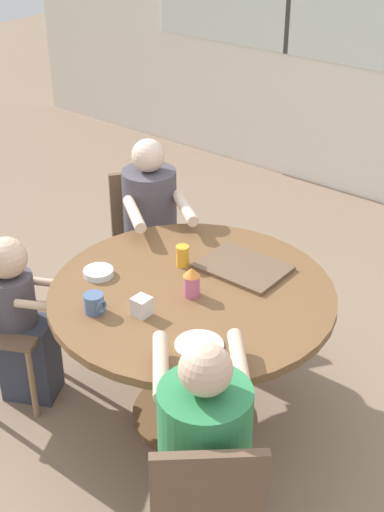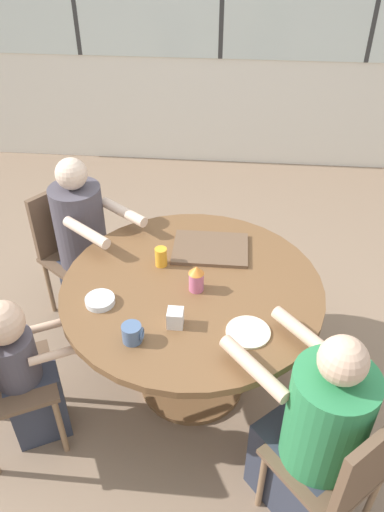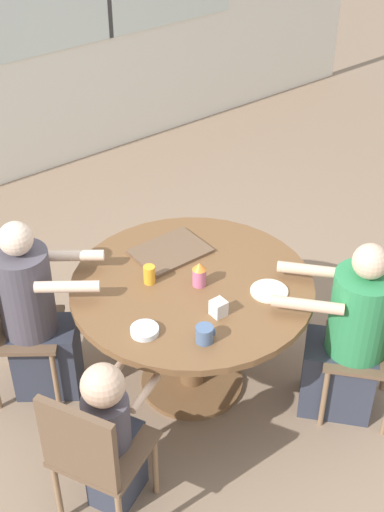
{
  "view_description": "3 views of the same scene",
  "coord_description": "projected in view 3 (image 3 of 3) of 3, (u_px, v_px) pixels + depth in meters",
  "views": [
    {
      "loc": [
        1.68,
        -2.11,
        2.5
      ],
      "look_at": [
        0.0,
        0.0,
        0.93
      ],
      "focal_mm": 50.0,
      "sensor_mm": 36.0,
      "label": 1
    },
    {
      "loc": [
        0.17,
        -1.87,
        2.36
      ],
      "look_at": [
        0.0,
        0.0,
        0.93
      ],
      "focal_mm": 35.0,
      "sensor_mm": 36.0,
      "label": 2
    },
    {
      "loc": [
        -1.81,
        -2.37,
        3.08
      ],
      "look_at": [
        0.0,
        0.0,
        0.93
      ],
      "focal_mm": 50.0,
      "sensor_mm": 36.0,
      "label": 3
    }
  ],
  "objects": [
    {
      "name": "ground_plane",
      "position": [
        192.0,
        383.0,
        4.23
      ],
      "size": [
        16.0,
        16.0,
        0.0
      ],
      "primitive_type": "plane",
      "color": "#8C725B"
    },
    {
      "name": "dining_table",
      "position": [
        192.0,
        306.0,
        3.88
      ],
      "size": [
        1.31,
        1.31,
        0.75
      ],
      "color": "brown",
      "rests_on": "ground_plane"
    },
    {
      "name": "chair_for_woman_green_shirt",
      "position": [
        6.0,
        319.0,
        3.91
      ],
      "size": [
        0.56,
        0.56,
        0.87
      ],
      "rotation": [
        0.0,
        0.0,
        -2.2
      ],
      "color": "brown",
      "rests_on": "ground_plane"
    },
    {
      "name": "chair_for_man_blue_shirt",
      "position": [
        382.0,
        341.0,
        3.76
      ],
      "size": [
        0.56,
        0.56,
        0.87
      ],
      "rotation": [
        0.0,
        0.0,
        0.72
      ],
      "color": "brown",
      "rests_on": "ground_plane"
    },
    {
      "name": "chair_for_toddler",
      "position": [
        92.0,
        451.0,
        3.18
      ],
      "size": [
        0.54,
        0.54,
        0.87
      ],
      "rotation": [
        0.0,
        0.0,
        -1.1
      ],
      "color": "brown",
      "rests_on": "ground_plane"
    },
    {
      "name": "person_woman_green_shirt",
      "position": [
        36.0,
        319.0,
        3.91
      ],
      "size": [
        0.61,
        0.56,
        1.14
      ],
      "rotation": [
        0.0,
        0.0,
        -2.2
      ],
      "color": "#333847",
      "rests_on": "ground_plane"
    },
    {
      "name": "person_man_blue_shirt",
      "position": [
        349.0,
        340.0,
        3.8
      ],
      "size": [
        0.63,
        0.66,
        1.11
      ],
      "rotation": [
        0.0,
        0.0,
        0.72
      ],
      "color": "#333847",
      "rests_on": "ground_plane"
    },
    {
      "name": "person_toddler",
      "position": [
        112.0,
        438.0,
        3.34
      ],
      "size": [
        0.45,
        0.37,
        0.91
      ],
      "rotation": [
        0.0,
        0.0,
        -1.1
      ],
      "color": "#333847",
      "rests_on": "ground_plane"
    },
    {
      "name": "food_tray_dark",
      "position": [
        170.0,
        251.0,
        4.01
      ],
      "size": [
        0.4,
        0.3,
        0.02
      ],
      "color": "brown",
      "rests_on": "dining_table"
    },
    {
      "name": "coffee_mug",
      "position": [
        205.0,
        334.0,
        3.4
      ],
      "size": [
        0.09,
        0.09,
        0.09
      ],
      "color": "slate",
      "rests_on": "dining_table"
    },
    {
      "name": "sippy_cup",
      "position": [
        199.0,
        274.0,
        3.74
      ],
      "size": [
        0.08,
        0.08,
        0.14
      ],
      "color": "#CC668C",
      "rests_on": "dining_table"
    },
    {
      "name": "juice_glass",
      "position": [
        149.0,
        275.0,
        3.77
      ],
      "size": [
        0.06,
        0.06,
        0.1
      ],
      "color": "gold",
      "rests_on": "dining_table"
    },
    {
      "name": "milk_carton_small",
      "position": [
        218.0,
        308.0,
        3.56
      ],
      "size": [
        0.07,
        0.07,
        0.09
      ],
      "color": "silver",
      "rests_on": "dining_table"
    },
    {
      "name": "bowl_white_shallow",
      "position": [
        145.0,
        331.0,
        3.46
      ],
      "size": [
        0.14,
        0.14,
        0.03
      ],
      "color": "silver",
      "rests_on": "dining_table"
    },
    {
      "name": "plate_tortillas",
      "position": [
        269.0,
        291.0,
        3.73
      ],
      "size": [
        0.2,
        0.2,
        0.01
      ],
      "color": "beige",
      "rests_on": "dining_table"
    }
  ]
}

